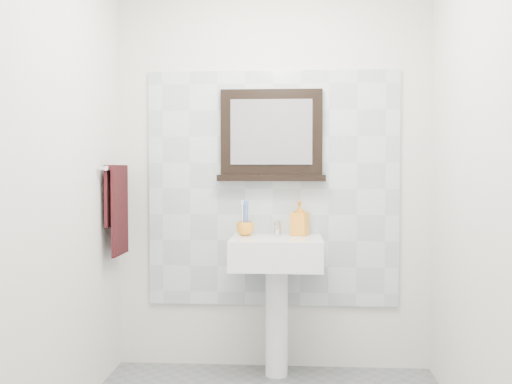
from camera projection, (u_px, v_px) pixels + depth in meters
The scene contains 12 objects.
back_wall at pixel (273, 173), 3.83m from camera, with size 2.00×0.01×2.50m, color silver.
front_wall at pixel (242, 180), 1.64m from camera, with size 2.00×0.01×2.50m, color silver.
left_wall at pixel (51, 175), 2.80m from camera, with size 0.01×2.20×2.50m, color silver.
right_wall at pixel (487, 175), 2.67m from camera, with size 0.01×2.20×2.50m, color silver.
splashback at pixel (273, 189), 3.82m from camera, with size 1.60×0.02×1.50m, color silver.
pedestal_sink at pixel (276, 268), 3.63m from camera, with size 0.55×0.44×0.96m.
toothbrush_cup at pixel (245, 229), 3.73m from camera, with size 0.11×0.11×0.09m, color orange.
toothbrushes at pixel (246, 216), 3.73m from camera, with size 0.05×0.04×0.21m.
soap_dispenser at pixel (300, 218), 3.74m from camera, with size 0.10×0.10×0.21m, color orange.
framed_mirror at pixel (271, 138), 3.78m from camera, with size 0.68×0.11×0.58m.
towel_bar at pixel (116, 168), 3.64m from camera, with size 0.07×0.40×0.03m.
hand_towel at pixel (117, 203), 3.65m from camera, with size 0.06×0.30×0.55m.
Camera 1 is at (0.15, -2.73, 1.28)m, focal length 42.00 mm.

